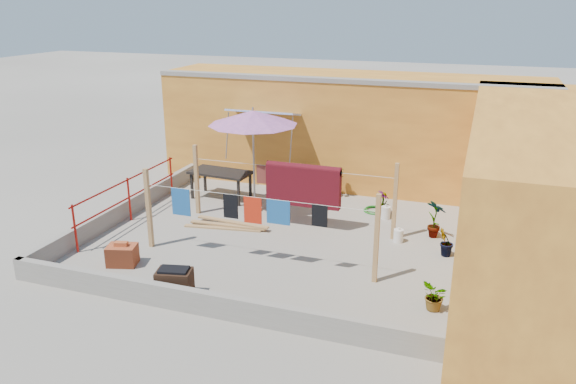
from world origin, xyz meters
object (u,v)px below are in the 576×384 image
(water_jug_b, at_px, (386,213))
(plant_back_a, at_px, (330,181))
(brazier, at_px, (175,283))
(patio_umbrella, at_px, (253,118))
(outdoor_table, at_px, (221,174))
(water_jug_a, at_px, (398,236))
(brick_stack, at_px, (122,255))
(white_basin, at_px, (272,312))
(green_hose, at_px, (374,210))

(water_jug_b, height_order, plant_back_a, plant_back_a)
(brazier, height_order, water_jug_b, brazier)
(patio_umbrella, relative_size, water_jug_b, 7.34)
(outdoor_table, xyz_separation_m, water_jug_a, (5.07, -1.37, -0.55))
(patio_umbrella, height_order, brick_stack, patio_umbrella)
(patio_umbrella, xyz_separation_m, plant_back_a, (1.56, 1.70, -1.99))
(brick_stack, relative_size, water_jug_b, 1.85)
(brick_stack, bearing_deg, water_jug_a, 30.26)
(brick_stack, distance_m, water_jug_a, 6.03)
(patio_umbrella, bearing_deg, plant_back_a, 47.49)
(white_basin, xyz_separation_m, plant_back_a, (-0.71, 6.40, 0.39))
(patio_umbrella, xyz_separation_m, green_hose, (2.98, 0.91, -2.38))
(patio_umbrella, xyz_separation_m, water_jug_a, (3.86, -0.85, -2.27))
(outdoor_table, xyz_separation_m, brazier, (1.56, -5.22, -0.43))
(outdoor_table, height_order, brick_stack, outdoor_table)
(brazier, relative_size, plant_back_a, 0.83)
(white_basin, relative_size, green_hose, 0.83)
(white_basin, distance_m, water_jug_b, 5.30)
(outdoor_table, distance_m, green_hose, 4.26)
(brazier, height_order, white_basin, brazier)
(brick_stack, relative_size, brazier, 0.96)
(outdoor_table, height_order, white_basin, outdoor_table)
(brick_stack, relative_size, plant_back_a, 0.79)
(brazier, bearing_deg, white_basin, 0.00)
(white_basin, height_order, water_jug_a, water_jug_a)
(brick_stack, height_order, water_jug_b, brick_stack)
(brick_stack, xyz_separation_m, plant_back_a, (2.91, 5.59, 0.21))
(water_jug_b, xyz_separation_m, plant_back_a, (-1.78, 1.21, 0.27))
(brazier, xyz_separation_m, water_jug_b, (2.99, 5.19, -0.12))
(brick_stack, bearing_deg, outdoor_table, 88.24)
(white_basin, height_order, plant_back_a, plant_back_a)
(outdoor_table, relative_size, water_jug_a, 4.98)
(outdoor_table, bearing_deg, brick_stack, -91.76)
(brazier, relative_size, green_hose, 1.27)
(water_jug_a, height_order, plant_back_a, plant_back_a)
(plant_back_a, bearing_deg, outdoor_table, -156.86)
(brazier, relative_size, water_jug_b, 1.94)
(patio_umbrella, relative_size, green_hose, 4.80)
(outdoor_table, distance_m, brick_stack, 4.44)
(patio_umbrella, height_order, green_hose, patio_umbrella)
(brazier, distance_m, green_hose, 6.20)
(water_jug_a, distance_m, plant_back_a, 3.45)
(outdoor_table, relative_size, water_jug_b, 4.72)
(patio_umbrella, bearing_deg, water_jug_b, 8.36)
(brick_stack, relative_size, green_hose, 1.21)
(brazier, xyz_separation_m, plant_back_a, (1.21, 6.40, 0.15))
(water_jug_a, height_order, green_hose, water_jug_a)
(outdoor_table, bearing_deg, green_hose, 5.37)
(brazier, height_order, green_hose, brazier)
(plant_back_a, bearing_deg, brazier, -100.68)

